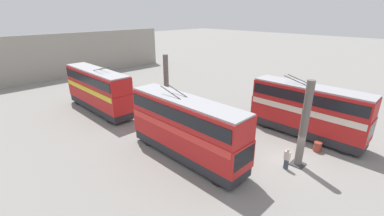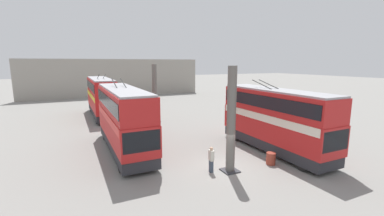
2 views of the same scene
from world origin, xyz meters
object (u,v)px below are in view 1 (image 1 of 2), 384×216
person_by_right_row (188,133)px  oil_drum (317,147)px  bus_left_near (308,108)px  bus_right_near (186,125)px  person_aisle_foreground (287,158)px  bus_right_mid (98,88)px

person_by_right_row → oil_drum: size_ratio=2.19×
bus_left_near → person_by_right_row: size_ratio=5.73×
bus_right_near → oil_drum: bus_right_near is taller
person_by_right_row → person_aisle_foreground: bearing=-64.2°
bus_right_near → person_aisle_foreground: bus_right_near is taller
bus_left_near → bus_right_mid: (20.00, 10.65, 0.03)m
bus_right_mid → oil_drum: (-22.06, -8.50, -2.42)m
person_by_right_row → bus_right_mid: bearing=107.0°
person_by_right_row → oil_drum: 11.11m
bus_right_near → bus_right_mid: (14.86, 0.00, -0.02)m
bus_left_near → oil_drum: 3.81m
bus_right_mid → bus_right_near: bearing=-180.0°
bus_right_mid → person_aisle_foreground: size_ratio=6.76×
bus_left_near → oil_drum: bus_left_near is taller
bus_left_near → bus_right_mid: bearing=28.0°
bus_right_near → person_aisle_foreground: 7.97m
bus_right_mid → person_aisle_foreground: (-21.38, -4.16, -1.94)m
bus_right_near → bus_left_near: bearing=-115.7°
bus_right_mid → person_by_right_row: 13.49m
bus_right_near → bus_right_mid: size_ratio=0.96×
bus_left_near → person_aisle_foreground: size_ratio=6.19×
bus_left_near → person_by_right_row: bus_left_near is taller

